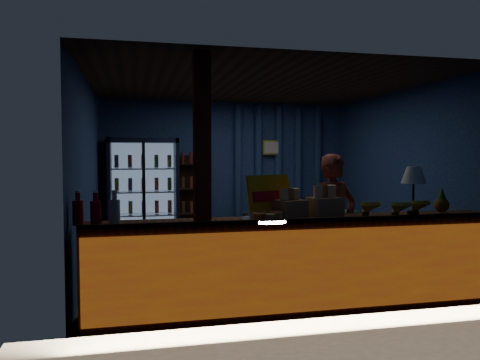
% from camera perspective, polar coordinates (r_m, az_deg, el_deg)
% --- Properties ---
extents(ground, '(4.60, 4.60, 0.00)m').
position_cam_1_polar(ground, '(6.85, 2.00, -10.49)').
color(ground, '#515154').
rests_on(ground, ground).
extents(room_walls, '(4.60, 4.60, 4.60)m').
position_cam_1_polar(room_walls, '(6.67, 2.02, 2.74)').
color(room_walls, navy).
rests_on(room_walls, ground).
extents(counter, '(4.40, 0.57, 0.99)m').
position_cam_1_polar(counter, '(4.97, 7.69, -10.08)').
color(counter, brown).
rests_on(counter, ground).
extents(support_post, '(0.16, 0.16, 2.60)m').
position_cam_1_polar(support_post, '(4.60, -4.63, -0.74)').
color(support_post, maroon).
rests_on(support_post, ground).
extents(beverage_cooler, '(1.20, 0.62, 1.90)m').
position_cam_1_polar(beverage_cooler, '(8.39, -11.68, -1.61)').
color(beverage_cooler, black).
rests_on(beverage_cooler, ground).
extents(bottle_shelf, '(0.50, 0.28, 1.60)m').
position_cam_1_polar(bottle_shelf, '(8.60, -6.01, -2.38)').
color(bottle_shelf, '#351D11').
rests_on(bottle_shelf, ground).
extents(curtain_folds, '(1.74, 0.14, 2.50)m').
position_cam_1_polar(curtain_folds, '(9.00, 4.72, 1.09)').
color(curtain_folds, navy).
rests_on(curtain_folds, room_walls).
extents(framed_picture, '(0.36, 0.04, 0.28)m').
position_cam_1_polar(framed_picture, '(8.92, 3.89, 3.96)').
color(framed_picture, yellow).
rests_on(framed_picture, room_walls).
extents(shopkeeper, '(0.68, 0.55, 1.62)m').
position_cam_1_polar(shopkeeper, '(5.55, 11.48, -5.24)').
color(shopkeeper, '#983C29').
rests_on(shopkeeper, ground).
extents(green_chair, '(0.90, 0.91, 0.64)m').
position_cam_1_polar(green_chair, '(8.62, 11.06, -5.58)').
color(green_chair, '#59B272').
rests_on(green_chair, ground).
extents(side_table, '(0.56, 0.43, 0.58)m').
position_cam_1_polar(side_table, '(8.28, 0.70, -6.42)').
color(side_table, '#351D11').
rests_on(side_table, ground).
extents(yellow_sign, '(0.55, 0.33, 0.44)m').
position_cam_1_polar(yellow_sign, '(4.94, 3.65, -1.97)').
color(yellow_sign, '#E7A50C').
rests_on(yellow_sign, counter).
extents(soda_bottles, '(0.43, 0.18, 0.32)m').
position_cam_1_polar(soda_bottles, '(4.57, -17.12, -3.66)').
color(soda_bottles, '#B40C1D').
rests_on(soda_bottles, counter).
extents(snack_box_left, '(0.36, 0.31, 0.34)m').
position_cam_1_polar(snack_box_left, '(5.03, 10.29, -3.10)').
color(snack_box_left, '#996C4A').
rests_on(snack_box_left, counter).
extents(snack_box_centre, '(0.35, 0.32, 0.31)m').
position_cam_1_polar(snack_box_centre, '(4.89, 6.20, -3.36)').
color(snack_box_centre, '#996C4A').
rests_on(snack_box_centre, counter).
extents(pastry_tray, '(0.51, 0.51, 0.08)m').
position_cam_1_polar(pastry_tray, '(4.68, 3.23, -4.63)').
color(pastry_tray, silver).
rests_on(pastry_tray, counter).
extents(banana_bunches, '(0.85, 0.32, 0.19)m').
position_cam_1_polar(banana_bunches, '(5.30, 18.27, -3.17)').
color(banana_bunches, gold).
rests_on(banana_bunches, counter).
extents(table_lamp, '(0.27, 0.27, 0.53)m').
position_cam_1_polar(table_lamp, '(5.48, 20.41, 0.36)').
color(table_lamp, black).
rests_on(table_lamp, counter).
extents(pineapple, '(0.17, 0.17, 0.29)m').
position_cam_1_polar(pineapple, '(5.73, 23.36, -2.55)').
color(pineapple, olive).
rests_on(pineapple, counter).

